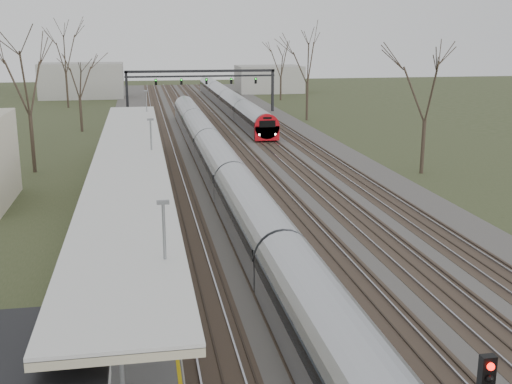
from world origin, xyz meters
TOP-DOWN VIEW (x-y plane):
  - track_bed at (0.26, 55.00)m, footprint 24.00×160.00m
  - platform at (-9.05, 37.50)m, footprint 3.50×69.00m
  - canopy at (-9.05, 32.99)m, footprint 4.10×50.00m
  - signal_gantry at (0.29, 84.99)m, footprint 21.00×0.59m
  - tree_west_far at (-17.00, 48.00)m, footprint 5.50×5.50m
  - tree_east_far at (14.00, 42.00)m, footprint 5.00×5.00m
  - train_near at (-2.50, 41.95)m, footprint 2.62×75.21m
  - train_far at (4.50, 88.41)m, footprint 2.62×60.21m

SIDE VIEW (x-z plane):
  - track_bed at x=0.26m, z-range -0.05..0.17m
  - platform at x=-9.05m, z-range 0.00..1.00m
  - train_near at x=-2.50m, z-range -0.05..3.00m
  - train_far at x=4.50m, z-range -0.05..3.00m
  - canopy at x=-9.05m, z-range 2.37..5.48m
  - signal_gantry at x=0.29m, z-range 1.87..7.95m
  - tree_east_far at x=14.00m, z-range 2.14..12.44m
  - tree_west_far at x=-17.00m, z-range 2.35..13.68m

